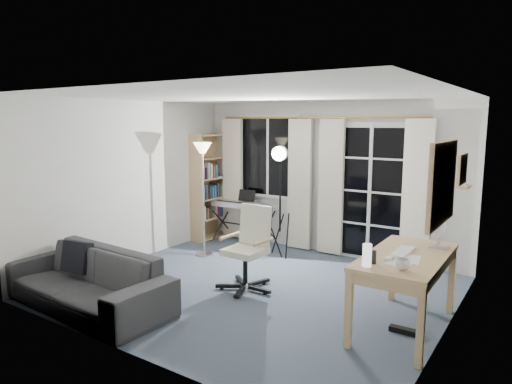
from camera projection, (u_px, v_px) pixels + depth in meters
floor at (256, 289)px, 5.77m from camera, size 4.50×4.00×0.02m
window at (269, 157)px, 7.74m from camera, size 1.20×0.08×1.40m
french_door at (370, 193)px, 6.82m from camera, size 1.32×0.09×2.11m
curtains at (314, 185)px, 7.22m from camera, size 3.60×0.07×2.13m
bookshelf at (210, 189)px, 8.20m from camera, size 0.32×0.88×1.88m
torchiere_lamp at (203, 165)px, 6.98m from camera, size 0.34×0.34×1.77m
keyboard_piano at (244, 206)px, 7.82m from camera, size 1.20×0.61×0.86m
studio_light at (280, 166)px, 6.88m from camera, size 0.39×0.40×1.77m
office_chair at (251, 240)px, 5.74m from camera, size 0.70×0.73×1.05m
desk at (406, 264)px, 4.55m from camera, size 0.74×1.46×0.78m
monitor at (439, 220)px, 4.75m from camera, size 0.19×0.56×0.49m
desk_clutter at (392, 276)px, 4.40m from camera, size 0.45×0.89×0.99m
mug at (402, 263)px, 4.06m from camera, size 0.13×0.10×0.13m
wall_mirror at (442, 183)px, 4.02m from camera, size 0.04×0.94×0.74m
framed_print at (462, 169)px, 4.75m from camera, size 0.03×0.42×0.32m
wall_shelf at (463, 182)px, 5.23m from camera, size 0.16×0.30×0.18m
sofa at (85, 270)px, 5.14m from camera, size 2.21×0.73×0.86m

